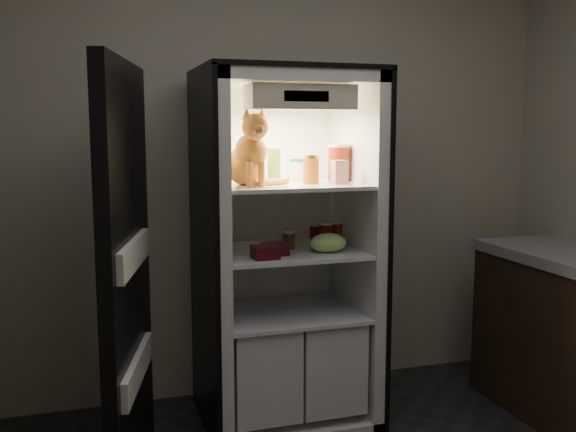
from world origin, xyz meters
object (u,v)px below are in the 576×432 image
at_px(tabby_cat, 249,157).
at_px(mayo_tub, 298,170).
at_px(pepper_jar, 339,163).
at_px(berry_box_left, 265,252).
at_px(berry_box_right, 275,249).
at_px(salsa_jar, 311,169).
at_px(soda_can_c, 326,236).
at_px(grape_bag, 328,243).
at_px(soda_can_b, 336,235).
at_px(soda_can_a, 315,235).
at_px(refrigerator, 284,275).
at_px(condiment_jar, 289,240).
at_px(parmesan_shaker, 274,165).
at_px(cream_carton, 339,172).

relative_size(tabby_cat, mayo_tub, 3.19).
height_order(pepper_jar, berry_box_left, pepper_jar).
bearing_deg(berry_box_left, berry_box_right, 44.14).
bearing_deg(pepper_jar, mayo_tub, 160.48).
bearing_deg(salsa_jar, mayo_tub, 95.28).
height_order(soda_can_c, grape_bag, soda_can_c).
bearing_deg(soda_can_b, soda_can_a, 132.85).
distance_m(mayo_tub, grape_bag, 0.44).
bearing_deg(pepper_jar, berry_box_right, -159.28).
bearing_deg(salsa_jar, berry_box_left, -155.53).
height_order(refrigerator, mayo_tub, refrigerator).
distance_m(salsa_jar, berry_box_left, 0.50).
height_order(pepper_jar, condiment_jar, pepper_jar).
height_order(tabby_cat, soda_can_a, tabby_cat).
distance_m(tabby_cat, condiment_jar, 0.52).
height_order(tabby_cat, soda_can_c, tabby_cat).
bearing_deg(pepper_jar, grape_bag, -126.93).
height_order(soda_can_c, berry_box_right, soda_can_c).
bearing_deg(berry_box_left, refrigerator, 55.30).
xyz_separation_m(refrigerator, berry_box_left, (-0.17, -0.25, 0.18)).
xyz_separation_m(parmesan_shaker, cream_carton, (0.30, -0.17, -0.03)).
relative_size(refrigerator, grape_bag, 9.64).
distance_m(berry_box_left, berry_box_right, 0.10).
xyz_separation_m(soda_can_a, soda_can_c, (0.02, -0.12, 0.01)).
height_order(tabby_cat, pepper_jar, tabby_cat).
height_order(mayo_tub, pepper_jar, pepper_jar).
height_order(cream_carton, condiment_jar, cream_carton).
height_order(salsa_jar, berry_box_left, salsa_jar).
height_order(salsa_jar, condiment_jar, salsa_jar).
bearing_deg(berry_box_left, mayo_tub, 48.13).
distance_m(condiment_jar, berry_box_left, 0.29).
xyz_separation_m(tabby_cat, grape_bag, (0.40, -0.05, -0.44)).
relative_size(soda_can_a, berry_box_left, 0.88).
bearing_deg(soda_can_c, refrigerator, 151.25).
distance_m(mayo_tub, berry_box_left, 0.55).
relative_size(refrigerator, condiment_jar, 20.52).
relative_size(parmesan_shaker, mayo_tub, 1.49).
height_order(refrigerator, pepper_jar, refrigerator).
height_order(mayo_tub, grape_bag, mayo_tub).
bearing_deg(pepper_jar, berry_box_left, -154.78).
distance_m(refrigerator, soda_can_c, 0.31).
bearing_deg(pepper_jar, soda_can_c, -141.57).
distance_m(tabby_cat, pepper_jar, 0.54).
height_order(soda_can_c, condiment_jar, soda_can_c).
bearing_deg(mayo_tub, condiment_jar, -131.83).
height_order(cream_carton, soda_can_b, cream_carton).
bearing_deg(grape_bag, berry_box_left, -170.14).
height_order(refrigerator, berry_box_right, refrigerator).
relative_size(cream_carton, berry_box_left, 0.98).
bearing_deg(condiment_jar, soda_can_b, -9.82).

